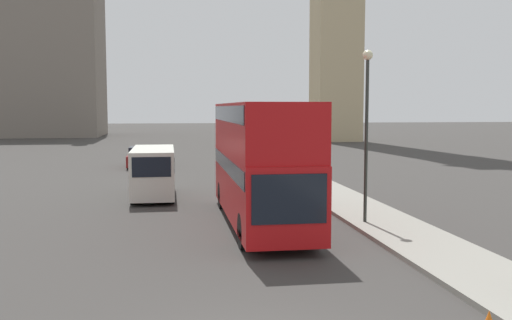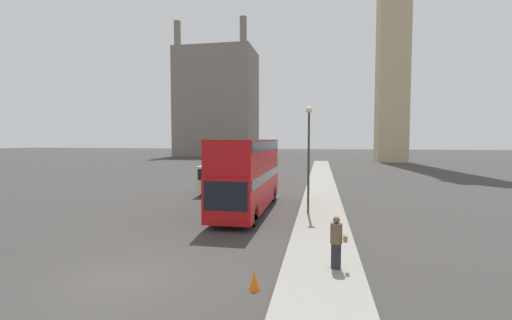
{
  "view_description": "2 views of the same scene",
  "coord_description": "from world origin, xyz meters",
  "px_view_note": "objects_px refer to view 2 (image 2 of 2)",
  "views": [
    {
      "loc": [
        -1.39,
        -9.37,
        4.26
      ],
      "look_at": [
        2.02,
        12.95,
        2.19
      ],
      "focal_mm": 40.0,
      "sensor_mm": 36.0,
      "label": 1
    },
    {
      "loc": [
        6.26,
        -9.59,
        4.43
      ],
      "look_at": [
        0.74,
        19.47,
        2.65
      ],
      "focal_mm": 24.0,
      "sensor_mm": 36.0,
      "label": 2
    }
  ],
  "objects_px": {
    "white_van": "(219,177)",
    "pedestrian": "(336,242)",
    "parked_sedan": "(243,169)",
    "red_double_decker_bus": "(248,171)",
    "street_lamp": "(309,144)"
  },
  "relations": [
    {
      "from": "white_van",
      "to": "pedestrian",
      "type": "height_order",
      "value": "white_van"
    },
    {
      "from": "red_double_decker_bus",
      "to": "street_lamp",
      "type": "bearing_deg",
      "value": -12.23
    },
    {
      "from": "street_lamp",
      "to": "red_double_decker_bus",
      "type": "bearing_deg",
      "value": 167.77
    },
    {
      "from": "pedestrian",
      "to": "parked_sedan",
      "type": "distance_m",
      "value": 32.18
    },
    {
      "from": "red_double_decker_bus",
      "to": "white_van",
      "type": "distance_m",
      "value": 8.13
    },
    {
      "from": "red_double_decker_bus",
      "to": "pedestrian",
      "type": "height_order",
      "value": "red_double_decker_bus"
    },
    {
      "from": "street_lamp",
      "to": "parked_sedan",
      "type": "relative_size",
      "value": 1.33
    },
    {
      "from": "red_double_decker_bus",
      "to": "pedestrian",
      "type": "relative_size",
      "value": 5.86
    },
    {
      "from": "red_double_decker_bus",
      "to": "parked_sedan",
      "type": "height_order",
      "value": "red_double_decker_bus"
    },
    {
      "from": "white_van",
      "to": "pedestrian",
      "type": "distance_m",
      "value": 18.4
    },
    {
      "from": "pedestrian",
      "to": "parked_sedan",
      "type": "relative_size",
      "value": 0.38
    },
    {
      "from": "red_double_decker_bus",
      "to": "white_van",
      "type": "height_order",
      "value": "red_double_decker_bus"
    },
    {
      "from": "white_van",
      "to": "street_lamp",
      "type": "xyz_separation_m",
      "value": [
        7.74,
        -7.76,
        2.89
      ]
    },
    {
      "from": "red_double_decker_bus",
      "to": "parked_sedan",
      "type": "xyz_separation_m",
      "value": [
        -5.26,
        21.42,
        -1.79
      ]
    },
    {
      "from": "pedestrian",
      "to": "street_lamp",
      "type": "distance_m",
      "value": 8.95
    }
  ]
}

